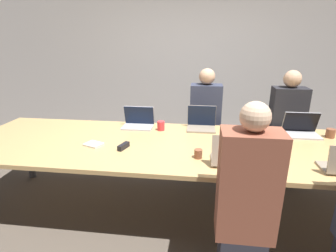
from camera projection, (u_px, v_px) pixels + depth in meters
ground_plane at (182, 210)px, 2.87m from camera, size 24.00×24.00×0.00m
curtain_wall at (193, 62)px, 4.55m from camera, size 12.00×0.06×2.80m
conference_table at (183, 148)px, 2.64m from camera, size 4.48×1.30×0.78m
laptop_near_midright at (232, 156)px, 2.17m from camera, size 0.34×0.26×0.27m
person_near_midright at (246, 205)px, 1.81m from camera, size 0.40×0.24×1.42m
cup_near_midright at (198, 154)px, 2.30m from camera, size 0.07×0.07×0.08m
laptop_far_center at (201, 122)px, 3.06m from camera, size 0.33×0.26×0.27m
person_far_center at (205, 125)px, 3.49m from camera, size 0.40×0.24×1.43m
laptop_far_right at (301, 128)px, 2.85m from camera, size 0.36×0.25×0.25m
person_far_right at (285, 130)px, 3.29m from camera, size 0.40×0.24×1.43m
cup_far_right at (330, 133)px, 2.78m from camera, size 0.09×0.09×0.10m
laptop_far_midleft at (138, 121)px, 3.12m from camera, size 0.36×0.24×0.24m
cup_far_midleft at (161, 126)px, 3.01m from camera, size 0.08×0.08×0.10m
stapler at (124, 146)px, 2.50m from camera, size 0.09×0.16×0.05m
notebook at (94, 144)px, 2.59m from camera, size 0.20×0.18×0.02m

